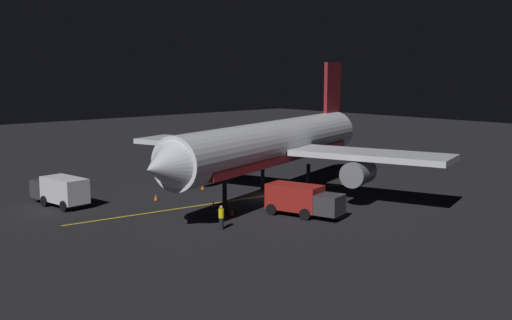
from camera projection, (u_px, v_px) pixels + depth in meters
ground_plane at (272, 197)px, 54.68m from camera, size 180.00×180.00×0.20m
apron_guide_stripe at (231, 201)px, 52.77m from camera, size 3.82×29.32×0.01m
airliner at (276, 145)px, 54.49m from camera, size 30.78×34.84×12.04m
baggage_truck at (61, 191)px, 50.61m from camera, size 6.21×2.79×2.46m
catering_truck at (302, 200)px, 47.11m from camera, size 6.37×3.52×2.42m
ground_crew_worker at (221, 217)px, 43.15m from camera, size 0.40×0.40×1.74m
traffic_cone_near_left at (203, 187)px, 57.69m from camera, size 0.50×0.50×0.55m
traffic_cone_near_right at (232, 212)px, 47.44m from camera, size 0.50×0.50×0.55m
traffic_cone_under_wing at (213, 205)px, 50.11m from camera, size 0.50×0.50×0.55m
traffic_cone_far at (156, 198)px, 52.87m from camera, size 0.50×0.50×0.55m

